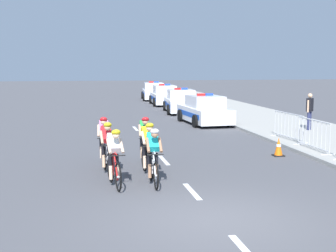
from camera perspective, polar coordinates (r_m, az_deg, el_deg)
The scene contains 18 objects.
ground_plane at distance 10.31m, azimuth 5.63°, elevation -10.60°, with size 160.00×160.00×0.00m, color #4C4C51.
sidewalk_slab at distance 25.71m, azimuth 12.86°, elevation 0.17°, with size 5.15×60.00×0.12m, color #A3A099.
kerb_edge at distance 24.83m, azimuth 7.56°, elevation 0.06°, with size 0.16×60.00×0.13m, color #9E9E99.
lane_markings_centre at distance 16.17m, azimuth -0.47°, elevation -3.97°, with size 0.14×17.60×0.01m.
cyclist_lead at distance 12.69m, azimuth -6.23°, elevation -3.54°, with size 0.46×1.72×1.56m.
cyclist_second at distance 12.77m, azimuth -1.71°, elevation -3.43°, with size 0.42×1.72×1.56m.
cyclist_third at distance 14.18m, azimuth -7.08°, elevation -2.41°, with size 0.44×1.72×1.56m.
cyclist_fourth at distance 13.96m, azimuth -2.34°, elevation -2.51°, with size 0.43×1.72×1.56m.
cyclist_fifth at distance 15.54m, azimuth -7.40°, elevation -1.56°, with size 0.43×1.72×1.56m.
cyclist_sixth at distance 15.43m, azimuth -2.70°, elevation -1.57°, with size 0.43×1.72×1.56m.
police_car_nearest at distance 25.81m, azimuth 4.21°, elevation 1.75°, with size 2.23×4.51×1.59m.
police_car_second at distance 31.58m, azimuth 1.48°, elevation 2.78°, with size 2.27×4.53×1.59m.
police_car_third at distance 37.48m, azimuth -0.42°, elevation 3.49°, with size 2.14×4.47×1.59m.
police_car_furthest at distance 42.71m, azimuth -1.67°, elevation 3.95°, with size 2.28×4.53×1.59m.
crowd_barrier_middle at distance 18.10m, azimuth 16.43°, elevation -1.00°, with size 0.52×2.32×1.07m.
crowd_barrier_rear at distance 20.24m, azimuth 13.72°, elevation -0.06°, with size 0.66×2.32×1.07m.
traffic_cone_near at distance 17.27m, azimuth 12.64°, elevation -2.39°, with size 0.36×0.36×0.64m.
spectator_back at distance 23.41m, azimuth 16.03°, elevation 1.91°, with size 0.43×0.41×1.68m.
Camera 1 is at (-2.75, -9.42, 3.16)m, focal length 52.83 mm.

